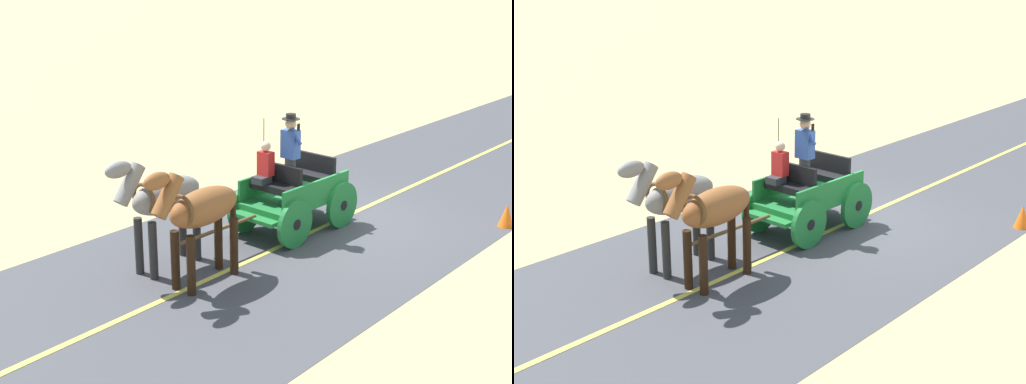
# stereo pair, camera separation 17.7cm
# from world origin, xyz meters

# --- Properties ---
(ground_plane) EXTENTS (200.00, 200.00, 0.00)m
(ground_plane) POSITION_xyz_m (0.00, 0.00, 0.00)
(ground_plane) COLOR tan
(road_surface) EXTENTS (6.16, 160.00, 0.01)m
(road_surface) POSITION_xyz_m (0.00, 0.00, 0.00)
(road_surface) COLOR #424247
(road_surface) RESTS_ON ground
(road_centre_stripe) EXTENTS (0.12, 160.00, 0.00)m
(road_centre_stripe) POSITION_xyz_m (0.00, 0.00, 0.01)
(road_centre_stripe) COLOR #DBCC4C
(road_centre_stripe) RESTS_ON road_surface
(horse_drawn_carriage) EXTENTS (1.46, 4.51, 2.50)m
(horse_drawn_carriage) POSITION_xyz_m (0.39, 0.98, 0.82)
(horse_drawn_carriage) COLOR #1E7233
(horse_drawn_carriage) RESTS_ON ground
(horse_near_side) EXTENTS (0.61, 2.13, 2.21)m
(horse_near_side) POSITION_xyz_m (-0.01, 4.02, 1.32)
(horse_near_side) COLOR brown
(horse_near_side) RESTS_ON ground
(horse_off_side) EXTENTS (0.60, 2.13, 2.21)m
(horse_off_side) POSITION_xyz_m (0.94, 4.00, 1.32)
(horse_off_side) COLOR gray
(horse_off_side) RESTS_ON ground
(traffic_cone) EXTENTS (0.32, 0.32, 0.50)m
(traffic_cone) POSITION_xyz_m (-2.88, -2.10, 0.25)
(traffic_cone) COLOR orange
(traffic_cone) RESTS_ON ground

